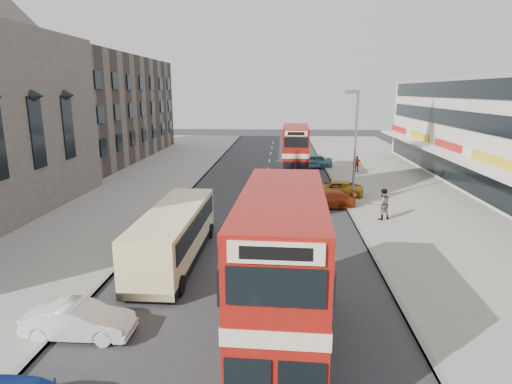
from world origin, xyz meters
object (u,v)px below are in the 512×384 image
at_px(car_right_c, 311,161).
at_px(bus_main, 282,273).
at_px(car_left_front, 79,320).
at_px(pedestrian_far, 357,164).
at_px(car_right_a, 325,199).
at_px(pedestrian_near, 382,204).
at_px(bus_second, 295,152).
at_px(car_right_b, 334,189).
at_px(street_lamp, 355,139).
at_px(cyclist, 316,185).
at_px(coach, 174,233).

bearing_deg(car_right_c, bus_main, -13.29).
xyz_separation_m(car_left_front, pedestrian_far, (14.18, 30.18, 0.36)).
relative_size(car_right_a, pedestrian_near, 2.08).
distance_m(bus_second, car_right_a, 11.02).
bearing_deg(car_right_a, car_right_b, 160.31).
relative_size(street_lamp, cyclist, 4.03).
bearing_deg(car_right_a, pedestrian_far, 158.23).
bearing_deg(bus_second, cyclist, 104.35).
xyz_separation_m(street_lamp, bus_main, (-4.99, -17.91, -2.17)).
height_order(car_right_c, cyclist, cyclist).
distance_m(coach, cyclist, 16.55).
xyz_separation_m(bus_main, car_right_c, (3.09, 33.03, -1.87)).
relative_size(bus_main, bus_second, 1.06).
distance_m(car_left_front, car_right_b, 22.82).
height_order(bus_second, car_right_c, bus_second).
height_order(bus_second, cyclist, bus_second).
bearing_deg(street_lamp, bus_main, -105.56).
height_order(car_right_a, pedestrian_far, pedestrian_far).
bearing_deg(cyclist, car_right_a, -90.71).
relative_size(street_lamp, car_left_front, 2.25).
height_order(coach, car_right_b, coach).
bearing_deg(coach, pedestrian_far, 62.22).
bearing_deg(cyclist, pedestrian_near, -69.39).
bearing_deg(cyclist, pedestrian_far, 56.85).
distance_m(bus_main, pedestrian_far, 31.42).
distance_m(car_right_c, pedestrian_far, 5.05).
height_order(bus_second, car_right_a, bus_second).
bearing_deg(bus_main, street_lamp, -103.53).
bearing_deg(street_lamp, cyclist, 122.56).
distance_m(bus_second, car_right_b, 8.14).
bearing_deg(pedestrian_near, coach, 12.15).
distance_m(street_lamp, car_right_c, 15.77).
bearing_deg(car_right_c, car_right_a, -8.10).
bearing_deg(car_right_a, bus_second, -173.81).
relative_size(pedestrian_near, pedestrian_far, 1.25).
relative_size(car_right_c, cyclist, 2.18).
height_order(street_lamp, cyclist, street_lamp).
bearing_deg(bus_second, pedestrian_far, -155.90).
bearing_deg(pedestrian_far, car_left_front, -119.39).
relative_size(street_lamp, car_right_a, 1.94).
distance_m(car_right_a, cyclist, 4.35).
height_order(car_left_front, cyclist, cyclist).
relative_size(bus_main, pedestrian_far, 5.67).
xyz_separation_m(bus_main, bus_second, (1.21, 27.86, -0.14)).
bearing_deg(pedestrian_far, bus_second, -161.38).
distance_m(coach, car_right_a, 13.13).
xyz_separation_m(bus_main, car_right_a, (3.05, 17.16, -2.01)).
distance_m(car_right_a, car_right_b, 3.41).
height_order(car_right_a, pedestrian_near, pedestrian_near).
xyz_separation_m(coach, car_right_c, (8.24, 26.10, -0.67)).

